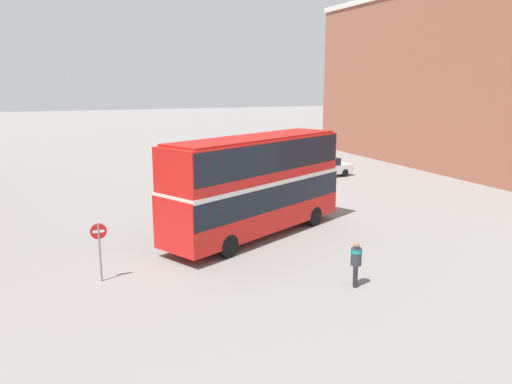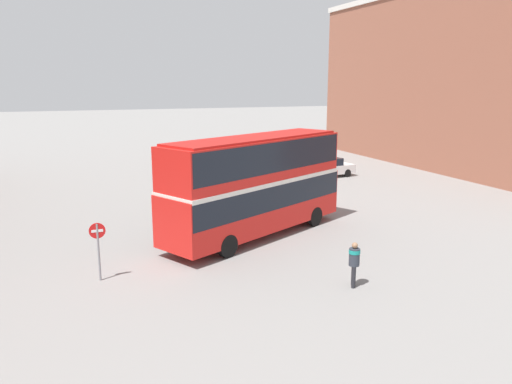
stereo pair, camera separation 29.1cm
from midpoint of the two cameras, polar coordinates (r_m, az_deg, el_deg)
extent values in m
plane|color=gray|center=(25.34, -0.91, -4.43)|extent=(240.00, 240.00, 0.00)
cube|color=#935642|center=(48.06, 24.47, 11.41)|extent=(10.94, 34.00, 14.82)
cube|color=red|center=(24.12, 0.35, -1.42)|extent=(10.40, 7.00, 2.29)
cube|color=red|center=(23.69, 0.35, 3.67)|extent=(10.23, 6.86, 2.04)
cube|color=black|center=(24.00, 0.35, -0.21)|extent=(10.32, 6.98, 1.13)
cube|color=black|center=(23.66, 0.35, 4.26)|extent=(10.10, 6.82, 1.39)
cube|color=silver|center=(23.86, 0.35, 1.33)|extent=(10.32, 6.98, 0.20)
cube|color=#B11A15|center=(23.55, 0.36, 6.24)|extent=(9.73, 6.49, 0.10)
cylinder|color=black|center=(27.56, 3.15, -1.97)|extent=(1.03, 0.73, 1.01)
cylinder|color=black|center=(26.26, 7.01, -2.77)|extent=(1.03, 0.73, 1.01)
cylinder|color=black|center=(23.05, -6.93, -4.93)|extent=(1.03, 0.73, 1.01)
cylinder|color=black|center=(21.48, -2.91, -6.16)|extent=(1.03, 0.73, 1.01)
cylinder|color=#232328|center=(18.77, 11.54, -9.53)|extent=(0.15, 0.15, 0.82)
cylinder|color=#232328|center=(19.00, 11.50, -9.24)|extent=(0.15, 0.15, 0.82)
cylinder|color=#2D333D|center=(18.63, 11.62, -7.29)|extent=(0.53, 0.53, 0.65)
cylinder|color=teal|center=(18.56, 11.64, -6.68)|extent=(0.57, 0.57, 0.14)
sphere|color=#936B4C|center=(18.49, 11.67, -6.00)|extent=(0.22, 0.22, 0.22)
cube|color=slate|center=(33.75, -2.54, 0.97)|extent=(4.19, 1.89, 0.77)
cube|color=black|center=(33.58, -2.81, 2.00)|extent=(2.21, 1.63, 0.49)
cylinder|color=black|center=(34.99, -1.03, 0.82)|extent=(0.64, 0.25, 0.63)
cylinder|color=black|center=(33.60, -0.03, 0.34)|extent=(0.64, 0.25, 0.63)
cylinder|color=black|center=(34.11, -5.00, 0.48)|extent=(0.64, 0.25, 0.63)
cylinder|color=black|center=(32.69, -4.14, -0.03)|extent=(0.64, 0.25, 0.63)
cube|color=silver|center=(39.92, 8.39, 2.56)|extent=(4.62, 2.40, 0.68)
cube|color=black|center=(39.71, 8.22, 3.43)|extent=(2.51, 1.88, 0.57)
cylinder|color=black|center=(41.40, 9.19, 2.48)|extent=(0.65, 0.32, 0.62)
cylinder|color=black|center=(40.26, 10.57, 2.14)|extent=(0.65, 0.32, 0.62)
cylinder|color=black|center=(39.73, 6.16, 2.15)|extent=(0.65, 0.32, 0.62)
cylinder|color=black|center=(38.54, 7.51, 1.80)|extent=(0.65, 0.32, 0.62)
cylinder|color=gray|center=(19.68, -17.13, -6.61)|extent=(0.08, 0.08, 2.23)
cylinder|color=red|center=(19.43, -17.29, -4.25)|extent=(0.60, 0.03, 0.60)
cube|color=white|center=(19.43, -17.29, -4.25)|extent=(0.42, 0.04, 0.10)
camera|label=1|loc=(0.15, -89.65, 0.08)|focal=35.00mm
camera|label=2|loc=(0.15, 90.35, -0.08)|focal=35.00mm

